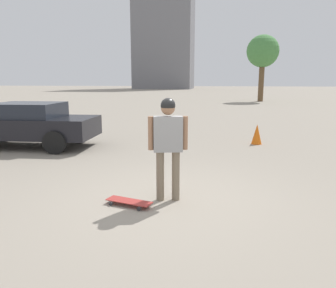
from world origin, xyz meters
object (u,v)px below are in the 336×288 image
object	(u,v)px
skateboard	(129,202)
traffic_cone	(257,134)
car_parked_near	(27,124)
person	(168,138)

from	to	relation	value
skateboard	traffic_cone	bearing A→B (deg)	-98.73
car_parked_near	traffic_cone	size ratio (longest dim) A/B	6.70
person	traffic_cone	xyz separation A→B (m)	(-5.39, 1.98, -0.75)
traffic_cone	skateboard	bearing A→B (deg)	-24.03
person	car_parked_near	xyz separation A→B (m)	(-3.79, -4.99, -0.35)
skateboard	car_parked_near	xyz separation A→B (m)	(-4.14, -4.41, 0.65)
car_parked_near	traffic_cone	distance (m)	7.16
person	traffic_cone	bearing A→B (deg)	57.21
car_parked_near	person	bearing A→B (deg)	139.34
person	traffic_cone	distance (m)	5.79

